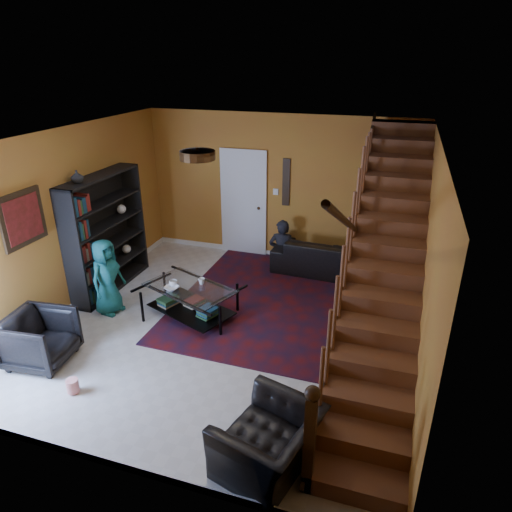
{
  "coord_description": "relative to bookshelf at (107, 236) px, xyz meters",
  "views": [
    {
      "loc": [
        2.17,
        -5.44,
        3.78
      ],
      "look_at": [
        0.3,
        0.4,
        1.04
      ],
      "focal_mm": 32.0,
      "sensor_mm": 36.0,
      "label": 1
    }
  ],
  "objects": [
    {
      "name": "floor",
      "position": [
        2.4,
        -0.6,
        -0.96
      ],
      "size": [
        5.5,
        5.5,
        0.0
      ],
      "primitive_type": "plane",
      "color": "beige",
      "rests_on": "ground"
    },
    {
      "name": "room",
      "position": [
        1.07,
        0.73,
        -0.91
      ],
      "size": [
        5.5,
        5.5,
        5.5
      ],
      "color": "#AA5C25",
      "rests_on": "ground"
    },
    {
      "name": "staircase",
      "position": [
        4.53,
        -0.6,
        0.43
      ],
      "size": [
        0.95,
        5.02,
        3.18
      ],
      "color": "brown",
      "rests_on": "floor"
    },
    {
      "name": "bookshelf",
      "position": [
        0.0,
        0.0,
        0.0
      ],
      "size": [
        0.35,
        1.8,
        2.0
      ],
      "color": "black",
      "rests_on": "floor"
    },
    {
      "name": "door",
      "position": [
        1.7,
        2.12,
        0.06
      ],
      "size": [
        0.82,
        0.05,
        2.05
      ],
      "primitive_type": "cube",
      "color": "silver",
      "rests_on": "floor"
    },
    {
      "name": "framed_picture",
      "position": [
        -0.17,
        -1.5,
        0.79
      ],
      "size": [
        0.04,
        0.74,
        0.74
      ],
      "primitive_type": "cube",
      "color": "maroon",
      "rests_on": "room"
    },
    {
      "name": "wall_hanging",
      "position": [
        2.55,
        2.13,
        0.59
      ],
      "size": [
        0.14,
        0.03,
        0.9
      ],
      "primitive_type": "cube",
      "color": "black",
      "rests_on": "room"
    },
    {
      "name": "ceiling_fixture",
      "position": [
        2.4,
        -1.4,
        1.78
      ],
      "size": [
        0.4,
        0.4,
        0.1
      ],
      "primitive_type": "cylinder",
      "color": "#3F2814",
      "rests_on": "room"
    },
    {
      "name": "rug",
      "position": [
        3.04,
        0.47,
        -0.95
      ],
      "size": [
        3.44,
        3.92,
        0.02
      ],
      "primitive_type": "cube",
      "rotation": [
        0.0,
        0.0,
        -0.01
      ],
      "color": "#4C0D0E",
      "rests_on": "floor"
    },
    {
      "name": "sofa",
      "position": [
        3.6,
        1.7,
        -0.64
      ],
      "size": [
        2.26,
        0.98,
        0.65
      ],
      "primitive_type": "imported",
      "rotation": [
        0.0,
        0.0,
        3.09
      ],
      "color": "black",
      "rests_on": "floor"
    },
    {
      "name": "armchair_left",
      "position": [
        0.35,
        -2.14,
        -0.61
      ],
      "size": [
        0.85,
        0.84,
        0.71
      ],
      "primitive_type": "imported",
      "rotation": [
        0.0,
        0.0,
        1.67
      ],
      "color": "black",
      "rests_on": "floor"
    },
    {
      "name": "armchair_right",
      "position": [
        3.68,
        -2.85,
        -0.65
      ],
      "size": [
        1.08,
        1.17,
        0.63
      ],
      "primitive_type": "imported",
      "rotation": [
        0.0,
        0.0,
        -1.84
      ],
      "color": "black",
      "rests_on": "floor"
    },
    {
      "name": "person_adult_a",
      "position": [
        2.6,
        1.75,
        -0.72
      ],
      "size": [
        0.54,
        0.4,
        1.38
      ],
      "primitive_type": "imported",
      "rotation": [
        0.0,
        0.0,
        3.28
      ],
      "color": "black",
      "rests_on": "sofa"
    },
    {
      "name": "person_adult_b",
      "position": [
        3.9,
        1.75,
        -0.73
      ],
      "size": [
        0.73,
        0.6,
        1.37
      ],
      "primitive_type": "imported",
      "rotation": [
        0.0,
        0.0,
        3.28
      ],
      "color": "black",
      "rests_on": "sofa"
    },
    {
      "name": "person_child",
      "position": [
        0.45,
        -0.75,
        -0.35
      ],
      "size": [
        0.48,
        0.65,
        1.23
      ],
      "primitive_type": "imported",
      "rotation": [
        0.0,
        0.0,
        1.41
      ],
      "color": "#19615F",
      "rests_on": "armchair_left"
    },
    {
      "name": "coffee_table",
      "position": [
        1.74,
        -0.5,
        -0.66
      ],
      "size": [
        1.53,
        1.22,
        0.51
      ],
      "rotation": [
        0.0,
        0.0,
        -0.38
      ],
      "color": "black",
      "rests_on": "floor"
    },
    {
      "name": "cup_a",
      "position": [
        1.49,
        -0.54,
        -0.4
      ],
      "size": [
        0.17,
        0.17,
        0.1
      ],
      "primitive_type": "imported",
      "rotation": [
        0.0,
        0.0,
        -0.39
      ],
      "color": "#999999",
      "rests_on": "coffee_table"
    },
    {
      "name": "cup_b",
      "position": [
        1.87,
        -0.34,
        -0.41
      ],
      "size": [
        0.14,
        0.14,
        0.1
      ],
      "primitive_type": "imported",
      "rotation": [
        0.0,
        0.0,
        0.43
      ],
      "color": "#999999",
      "rests_on": "coffee_table"
    },
    {
      "name": "bowl",
      "position": [
        1.51,
        -0.65,
        -0.43
      ],
      "size": [
        0.23,
        0.23,
        0.05
      ],
      "primitive_type": "imported",
      "rotation": [
        0.0,
        0.0,
        -0.14
      ],
      "color": "#999999",
      "rests_on": "coffee_table"
    },
    {
      "name": "vase",
      "position": [
        -0.0,
        -0.5,
        1.13
      ],
      "size": [
        0.18,
        0.18,
        0.19
      ],
      "primitive_type": "imported",
      "color": "#999999",
      "rests_on": "bookshelf"
    },
    {
      "name": "popcorn_bucket",
      "position": [
        1.13,
        -2.54,
        -0.86
      ],
      "size": [
        0.19,
        0.19,
        0.17
      ],
      "primitive_type": "cylinder",
      "rotation": [
        0.0,
        0.0,
        0.38
      ],
      "color": "red",
      "rests_on": "rug"
    }
  ]
}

